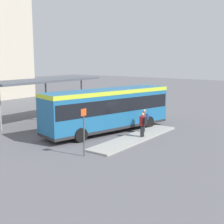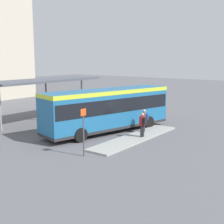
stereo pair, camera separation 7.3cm
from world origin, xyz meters
The scene contains 11 objects.
ground_plane centered at (0.00, 0.00, 0.00)m, with size 120.00×120.00×0.00m, color #5B5B60.
curb_island centered at (-0.45, -2.80, 0.06)m, with size 8.98×1.80×0.12m.
city_bus centered at (0.01, 0.00, 1.91)m, with size 10.93×4.91×3.29m.
pedestrian_waiting centered at (-0.16, -3.22, 1.11)m, with size 0.45×0.48×1.73m.
pedestrian_companion centered at (1.31, -2.49, 1.10)m, with size 0.50×0.54×1.71m.
bicycle_red centered at (8.47, 0.16, 0.35)m, with size 0.48×1.61×0.70m.
bicycle_blue centered at (8.26, 0.86, 0.34)m, with size 0.48×1.56×0.68m.
bicycle_orange centered at (8.62, 1.56, 0.36)m, with size 0.48×1.64×0.71m.
station_shelter centered at (-0.09, 6.84, 3.61)m, with size 11.01×3.40×3.78m.
potted_planter_near_shelter centered at (0.84, 4.30, 0.67)m, with size 0.88×0.88×1.29m.
platform_sign centered at (-5.63, -2.55, 1.56)m, with size 0.44×0.08×2.80m.
Camera 2 is at (-18.64, -14.26, 5.67)m, focal length 50.00 mm.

